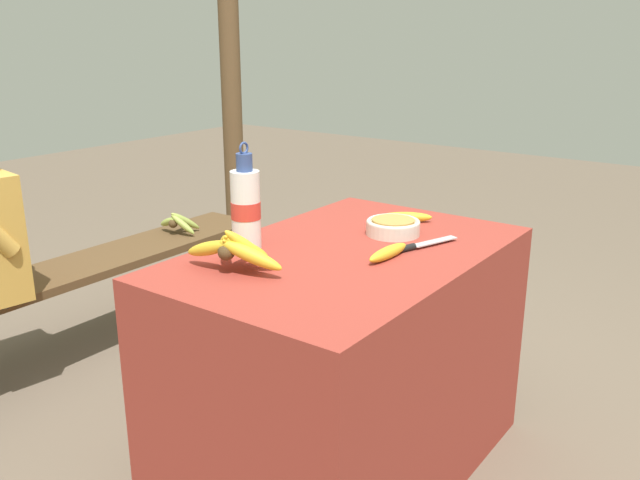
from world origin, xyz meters
The scene contains 11 objects.
ground_plane centered at (0.00, 0.00, 0.00)m, with size 12.00×12.00×0.00m, color brown.
market_counter centered at (0.00, 0.00, 0.37)m, with size 1.12×0.73×0.74m.
banana_bunch_ripe centered at (-0.32, 0.15, 0.80)m, with size 0.18×0.31×0.13m.
serving_bowl centered at (0.23, -0.03, 0.77)m, with size 0.17×0.17×0.05m.
water_bottle centered at (-0.15, 0.26, 0.86)m, with size 0.09×0.09×0.32m.
loose_banana_front centered at (0.01, -0.14, 0.76)m, with size 0.18×0.04×0.04m.
loose_banana_side centered at (0.38, 0.01, 0.76)m, with size 0.13×0.17×0.04m.
knife centered at (0.15, -0.16, 0.75)m, with size 0.22×0.09×0.02m.
wooden_bench centered at (0.02, 1.37, 0.35)m, with size 1.88×0.32×0.41m.
banana_bunch_green centered at (0.57, 1.37, 0.47)m, with size 0.16×0.24×0.12m.
support_post_far centered at (1.32, 1.69, 1.21)m, with size 0.12×0.12×2.43m.
Camera 1 is at (-1.58, -1.06, 1.36)m, focal length 38.00 mm.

